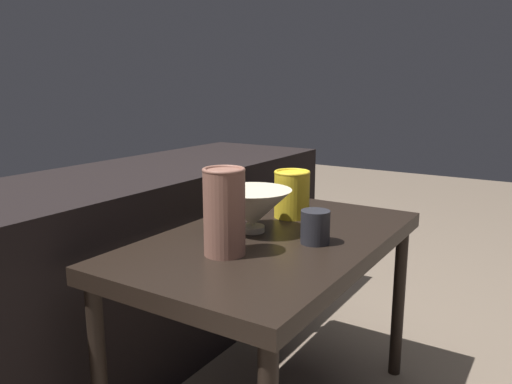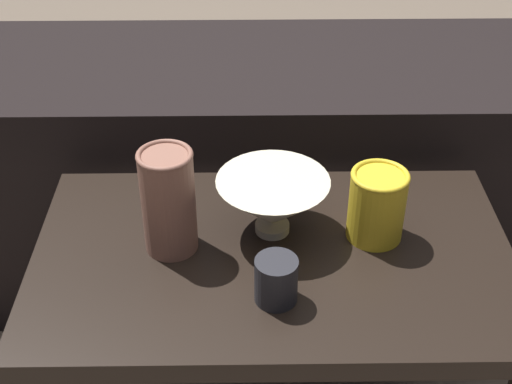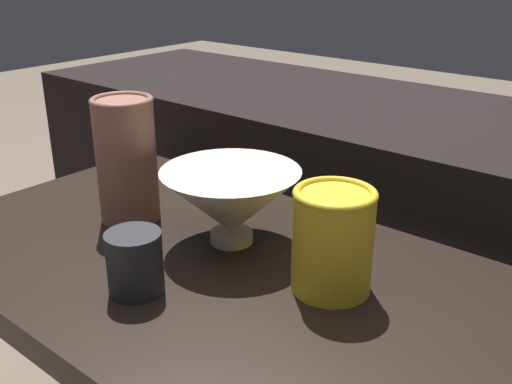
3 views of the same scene
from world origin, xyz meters
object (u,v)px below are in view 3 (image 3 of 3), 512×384
object	(u,v)px
bowl	(231,202)
vase_colorful_right	(333,239)
vase_textured_left	(126,158)
cup	(132,261)

from	to	relation	value
bowl	vase_colorful_right	bearing A→B (deg)	-4.88
bowl	vase_textured_left	world-z (taller)	vase_textured_left
vase_colorful_right	cup	size ratio (longest dim) A/B	1.68
vase_textured_left	cup	world-z (taller)	vase_textured_left
vase_textured_left	vase_colorful_right	world-z (taller)	vase_textured_left
bowl	vase_textured_left	bearing A→B (deg)	-167.06
vase_textured_left	cup	bearing A→B (deg)	-37.96
bowl	cup	bearing A→B (deg)	-91.56
cup	vase_colorful_right	bearing A→B (deg)	40.71
vase_textured_left	vase_colorful_right	bearing A→B (deg)	4.03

